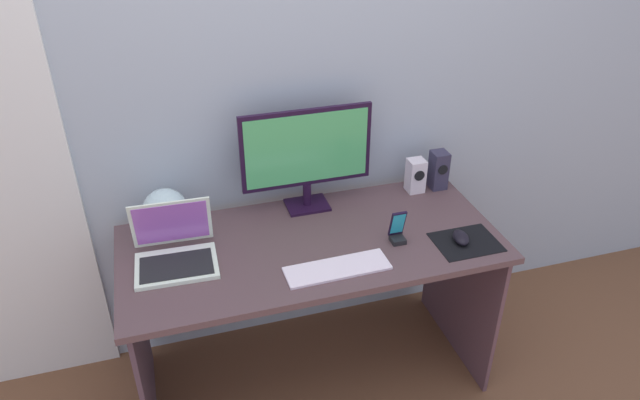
# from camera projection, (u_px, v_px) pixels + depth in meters

# --- Properties ---
(ground_plane) EXTENTS (8.00, 8.00, 0.00)m
(ground_plane) POSITION_uv_depth(u_px,v_px,m) (313.00, 374.00, 2.72)
(ground_plane) COLOR brown
(wall_back) EXTENTS (6.00, 0.04, 2.50)m
(wall_back) POSITION_uv_depth(u_px,v_px,m) (283.00, 86.00, 2.41)
(wall_back) COLOR #A4B0BD
(wall_back) RESTS_ON ground_plane
(desk) EXTENTS (1.50, 0.68, 0.75)m
(desk) POSITION_uv_depth(u_px,v_px,m) (312.00, 272.00, 2.41)
(desk) COLOR #543B3F
(desk) RESTS_ON ground_plane
(monitor) EXTENTS (0.55, 0.14, 0.45)m
(monitor) POSITION_uv_depth(u_px,v_px,m) (307.00, 154.00, 2.42)
(monitor) COLOR black
(monitor) RESTS_ON desk
(speaker_right) EXTENTS (0.07, 0.08, 0.18)m
(speaker_right) POSITION_uv_depth(u_px,v_px,m) (438.00, 170.00, 2.65)
(speaker_right) COLOR #312D45
(speaker_right) RESTS_ON desk
(speaker_near_monitor) EXTENTS (0.07, 0.08, 0.15)m
(speaker_near_monitor) POSITION_uv_depth(u_px,v_px,m) (416.00, 175.00, 2.63)
(speaker_near_monitor) COLOR silver
(speaker_near_monitor) RESTS_ON desk
(laptop) EXTENTS (0.31, 0.27, 0.22)m
(laptop) POSITION_uv_depth(u_px,v_px,m) (175.00, 251.00, 2.20)
(laptop) COLOR white
(laptop) RESTS_ON desk
(fishbowl) EXTENTS (0.18, 0.18, 0.18)m
(fishbowl) POSITION_uv_depth(u_px,v_px,m) (165.00, 211.00, 2.36)
(fishbowl) COLOR silver
(fishbowl) RESTS_ON desk
(keyboard_external) EXTENTS (0.39, 0.13, 0.01)m
(keyboard_external) POSITION_uv_depth(u_px,v_px,m) (337.00, 268.00, 2.18)
(keyboard_external) COLOR white
(keyboard_external) RESTS_ON desk
(mousepad) EXTENTS (0.25, 0.20, 0.00)m
(mousepad) POSITION_uv_depth(u_px,v_px,m) (466.00, 242.00, 2.32)
(mousepad) COLOR black
(mousepad) RESTS_ON desk
(mouse) EXTENTS (0.08, 0.11, 0.04)m
(mouse) POSITION_uv_depth(u_px,v_px,m) (461.00, 237.00, 2.32)
(mouse) COLOR black
(mouse) RESTS_ON mousepad
(phone_in_dock) EXTENTS (0.06, 0.06, 0.14)m
(phone_in_dock) POSITION_uv_depth(u_px,v_px,m) (398.00, 231.00, 2.31)
(phone_in_dock) COLOR black
(phone_in_dock) RESTS_ON desk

